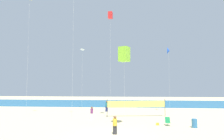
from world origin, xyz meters
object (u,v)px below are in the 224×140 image
kite_white_diamond (82,50)px  kite_red_box (110,16)px  folding_beach_chair (168,121)px  kite_blue_delta (168,51)px  beachgoer_plum_shirt (92,112)px  kite_red_diamond (74,0)px  trash_barrel (194,123)px  kite_yellow_diamond (30,2)px  beach_handbag (158,124)px  beachgoer_mustard_shirt (115,124)px  beachgoer_teal_shirt (107,106)px  kite_lime_box (124,54)px  volleyball_net (136,105)px

kite_white_diamond → kite_red_box: kite_red_box is taller
folding_beach_chair → kite_blue_delta: size_ratio=0.08×
beachgoer_plum_shirt → kite_red_box: size_ratio=0.11×
kite_blue_delta → kite_red_diamond: kite_red_diamond is taller
kite_red_box → kite_blue_delta: bearing=38.7°
trash_barrel → kite_yellow_diamond: (-20.63, 5.10, 15.75)m
beachgoer_plum_shirt → kite_yellow_diamond: size_ratio=0.09×
beachgoer_plum_shirt → kite_white_diamond: kite_white_diamond is taller
trash_barrel → folding_beach_chair: bearing=159.4°
beach_handbag → kite_red_box: size_ratio=0.02×
beachgoer_plum_shirt → kite_red_box: bearing=-23.2°
beach_handbag → beachgoer_mustard_shirt: bearing=-134.3°
beachgoer_teal_shirt → kite_lime_box: size_ratio=0.21×
beachgoer_mustard_shirt → kite_lime_box: size_ratio=0.20×
beachgoer_mustard_shirt → volleyball_net: volleyball_net is taller
beachgoer_mustard_shirt → kite_red_diamond: bearing=-11.2°
kite_white_diamond → trash_barrel: bearing=-43.3°
beachgoer_plum_shirt → beachgoer_teal_shirt: (1.09, 7.53, 0.10)m
kite_red_diamond → kite_yellow_diamond: bearing=173.2°
kite_red_diamond → beach_handbag: bearing=-17.7°
trash_barrel → kite_red_box: (-9.07, 4.50, 13.16)m
folding_beach_chair → kite_yellow_diamond: 24.36m
beachgoer_teal_shirt → kite_yellow_diamond: size_ratio=0.10×
beach_handbag → kite_blue_delta: bearing=72.3°
beachgoer_mustard_shirt → kite_yellow_diamond: (-12.71, 8.56, 15.32)m
kite_red_diamond → volleyball_net: bearing=16.8°
kite_yellow_diamond → beachgoer_mustard_shirt: bearing=-33.9°
kite_red_diamond → kite_white_diamond: size_ratio=1.54×
volleyball_net → beach_handbag: 6.41m
kite_lime_box → trash_barrel: bearing=1.9°
kite_blue_delta → kite_red_box: 11.95m
beachgoer_mustard_shirt → trash_barrel: (7.91, 3.46, -0.43)m
volleyball_net → kite_red_box: kite_red_box is taller
beachgoer_plum_shirt → volleyball_net: (5.81, 2.36, 0.79)m
beachgoer_plum_shirt → trash_barrel: (11.47, -4.49, -0.40)m
volleyball_net → kite_white_diamond: size_ratio=0.73×
beachgoer_plum_shirt → kite_white_diamond: 14.39m
beachgoer_teal_shirt → beachgoer_plum_shirt: bearing=-106.7°
beachgoer_teal_shirt → kite_red_diamond: kite_red_diamond is taller
beachgoer_plum_shirt → kite_lime_box: kite_lime_box is taller
kite_blue_delta → kite_red_diamond: size_ratio=0.62×
beachgoer_mustard_shirt → kite_blue_delta: size_ratio=0.16×
kite_blue_delta → kite_lime_box: kite_blue_delta is taller
kite_red_diamond → kite_white_diamond: bearing=96.1°
trash_barrel → kite_red_box: 16.60m
beachgoer_teal_shirt → folding_beach_chair: beachgoer_teal_shirt is taller
folding_beach_chair → kite_blue_delta: (2.32, 10.69, 9.51)m
volleyball_net → kite_blue_delta: bearing=41.1°
trash_barrel → volleyball_net: volleyball_net is taller
kite_blue_delta → kite_red_diamond: (-13.84, -7.31, 5.92)m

